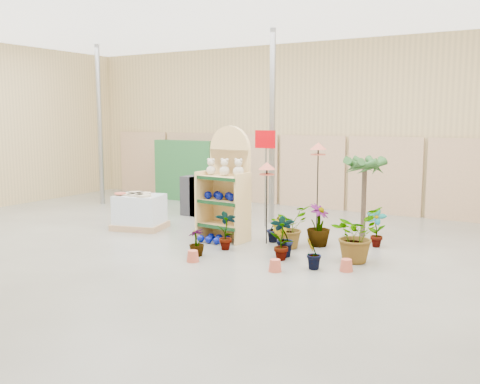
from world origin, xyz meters
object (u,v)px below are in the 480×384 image
object	(u,v)px
bird_table_front	(267,168)
potted_plant_2	(289,227)
pallet_stack	(140,212)
display_shelf	(227,188)

from	to	relation	value
bird_table_front	potted_plant_2	distance (m)	1.21
pallet_stack	display_shelf	bearing A→B (deg)	-10.94
bird_table_front	display_shelf	bearing A→B (deg)	-177.69
display_shelf	pallet_stack	bearing A→B (deg)	-171.20
display_shelf	potted_plant_2	distance (m)	1.56
potted_plant_2	pallet_stack	bearing A→B (deg)	-178.33
pallet_stack	bird_table_front	world-z (taller)	bird_table_front
potted_plant_2	display_shelf	bearing A→B (deg)	178.59
bird_table_front	pallet_stack	bearing A→B (deg)	-176.76
pallet_stack	bird_table_front	distance (m)	3.32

